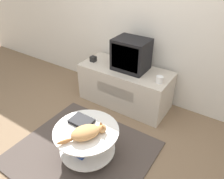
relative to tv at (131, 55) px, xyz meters
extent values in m
plane|color=#7F664C|center=(0.06, -1.22, -0.82)|extent=(12.00, 12.00, 0.00)
cube|color=silver|center=(0.06, 0.35, 0.48)|extent=(8.00, 0.05, 2.60)
cube|color=#4C423D|center=(0.06, -1.22, -0.81)|extent=(1.54, 1.39, 0.02)
cube|color=beige|center=(-0.06, -0.03, -0.52)|extent=(1.36, 0.59, 0.60)
cube|color=#B7AD9E|center=(-0.06, -0.32, -0.46)|extent=(0.61, 0.01, 0.17)
cube|color=black|center=(0.00, 0.00, 0.00)|extent=(0.48, 0.38, 0.45)
cube|color=black|center=(0.00, -0.18, 0.01)|extent=(0.41, 0.01, 0.35)
cube|color=black|center=(-0.61, -0.10, -0.18)|extent=(0.08, 0.08, 0.08)
cylinder|color=white|center=(0.51, -0.13, -0.18)|extent=(0.09, 0.09, 0.09)
cylinder|color=#B2B2B7|center=(0.15, -1.22, -0.79)|extent=(0.30, 0.30, 0.01)
cylinder|color=#B7B7BC|center=(0.15, -1.22, -0.61)|extent=(0.04, 0.04, 0.39)
cylinder|color=white|center=(0.15, -1.22, -0.68)|extent=(0.63, 0.63, 0.01)
cylinder|color=white|center=(0.15, -1.22, -0.40)|extent=(0.71, 0.71, 0.02)
cube|color=#2D478C|center=(0.12, -1.31, -0.66)|extent=(0.18, 0.16, 0.03)
cube|color=maroon|center=(0.16, -1.10, -0.67)|extent=(0.17, 0.14, 0.01)
cube|color=black|center=(0.03, -1.15, -0.38)|extent=(0.25, 0.19, 0.04)
ellipsoid|color=tan|center=(0.22, -1.31, -0.33)|extent=(0.33, 0.36, 0.13)
sphere|color=tan|center=(0.32, -1.15, -0.35)|extent=(0.09, 0.09, 0.09)
cone|color=#B2703D|center=(0.29, -1.14, -0.29)|extent=(0.04, 0.04, 0.04)
cone|color=#B2703D|center=(0.34, -1.17, -0.29)|extent=(0.04, 0.04, 0.04)
ellipsoid|color=#B2703D|center=(0.11, -1.48, -0.37)|extent=(0.13, 0.17, 0.04)
camera|label=1|loc=(1.35, -2.52, 1.23)|focal=35.00mm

